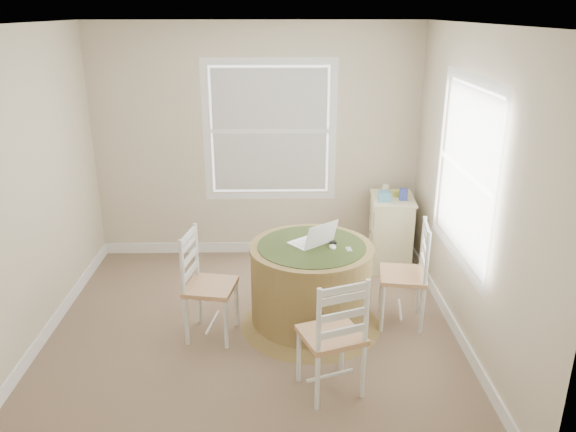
{
  "coord_description": "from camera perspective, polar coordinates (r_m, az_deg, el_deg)",
  "views": [
    {
      "loc": [
        0.23,
        -4.3,
        2.7
      ],
      "look_at": [
        0.32,
        0.45,
        0.95
      ],
      "focal_mm": 35.0,
      "sensor_mm": 36.0,
      "label": 1
    }
  ],
  "objects": [
    {
      "name": "keys",
      "position": [
        4.93,
        4.57,
        -2.73
      ],
      "size": [
        0.06,
        0.05,
        0.02
      ],
      "primitive_type": "cube",
      "rotation": [
        0.0,
        0.0,
        0.07
      ],
      "color": "black",
      "rests_on": "round_table"
    },
    {
      "name": "tissue_box",
      "position": [
        5.98,
        9.72,
        1.98
      ],
      "size": [
        0.13,
        0.13,
        0.1
      ],
      "primitive_type": "cube",
      "rotation": [
        0.0,
        0.0,
        -0.09
      ],
      "color": "#4E94B4",
      "rests_on": "corner_chest"
    },
    {
      "name": "round_table",
      "position": [
        5.02,
        2.35,
        -6.75
      ],
      "size": [
        1.26,
        1.26,
        0.78
      ],
      "rotation": [
        0.0,
        0.0,
        0.07
      ],
      "color": "olive",
      "rests_on": "ground"
    },
    {
      "name": "chair_left",
      "position": [
        4.88,
        -7.86,
        -7.08
      ],
      "size": [
        0.47,
        0.48,
        0.95
      ],
      "primitive_type": null,
      "rotation": [
        0.0,
        0.0,
        1.39
      ],
      "color": "white",
      "rests_on": "ground"
    },
    {
      "name": "mouse",
      "position": [
        4.84,
        4.54,
        -3.14
      ],
      "size": [
        0.07,
        0.1,
        0.03
      ],
      "primitive_type": "ellipsoid",
      "rotation": [
        0.0,
        0.0,
        0.07
      ],
      "color": "white",
      "rests_on": "round_table"
    },
    {
      "name": "chair_near",
      "position": [
        4.19,
        4.42,
        -11.91
      ],
      "size": [
        0.53,
        0.52,
        0.95
      ],
      "primitive_type": null,
      "rotation": [
        0.0,
        0.0,
        3.49
      ],
      "color": "white",
      "rests_on": "ground"
    },
    {
      "name": "phone",
      "position": [
        4.82,
        6.2,
        -3.42
      ],
      "size": [
        0.05,
        0.09,
        0.02
      ],
      "primitive_type": "cube",
      "rotation": [
        0.0,
        0.0,
        0.07
      ],
      "color": "#B7BABF",
      "rests_on": "round_table"
    },
    {
      "name": "corner_chest",
      "position": [
        6.26,
        10.36,
        -1.6
      ],
      "size": [
        0.5,
        0.64,
        0.8
      ],
      "rotation": [
        0.0,
        0.0,
        -0.09
      ],
      "color": "beige",
      "rests_on": "ground"
    },
    {
      "name": "box_yellow",
      "position": [
        6.18,
        11.3,
        2.28
      ],
      "size": [
        0.16,
        0.11,
        0.06
      ],
      "primitive_type": "cube",
      "rotation": [
        0.0,
        0.0,
        -0.09
      ],
      "color": "#BAC144",
      "rests_on": "corner_chest"
    },
    {
      "name": "chair_right",
      "position": [
        5.13,
        11.59,
        -5.88
      ],
      "size": [
        0.46,
        0.47,
        0.95
      ],
      "primitive_type": null,
      "rotation": [
        0.0,
        0.0,
        -1.72
      ],
      "color": "white",
      "rests_on": "ground"
    },
    {
      "name": "room",
      "position": [
        4.68,
        -1.84,
        2.82
      ],
      "size": [
        3.64,
        3.64,
        2.64
      ],
      "color": "#7D694F",
      "rests_on": "ground"
    },
    {
      "name": "box_blue",
      "position": [
        6.05,
        11.69,
        2.15
      ],
      "size": [
        0.09,
        0.09,
        0.12
      ],
      "primitive_type": "cube",
      "rotation": [
        0.0,
        0.0,
        -0.09
      ],
      "color": "#33409A",
      "rests_on": "corner_chest"
    },
    {
      "name": "laptop",
      "position": [
        4.9,
        2.52,
        -2.5
      ],
      "size": [
        0.45,
        0.44,
        0.24
      ],
      "rotation": [
        0.0,
        0.0,
        3.82
      ],
      "color": "white",
      "rests_on": "round_table"
    },
    {
      "name": "cup_cream",
      "position": [
        6.27,
        9.88,
        2.77
      ],
      "size": [
        0.07,
        0.07,
        0.09
      ],
      "primitive_type": "cylinder",
      "color": "beige",
      "rests_on": "corner_chest"
    }
  ]
}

